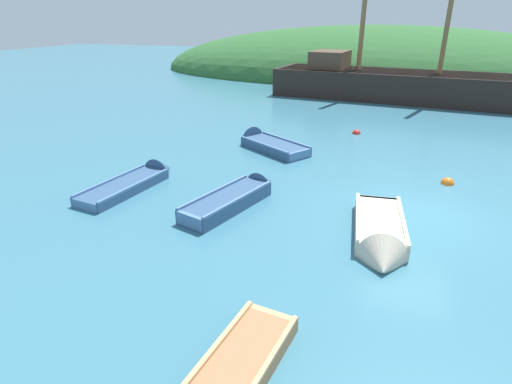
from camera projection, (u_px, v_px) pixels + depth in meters
The scene contains 9 objects.
ground_plane at pixel (415, 213), 11.18m from camera, with size 120.00×120.00×0.00m, color teal.
shore_hill at pixel (376, 73), 38.79m from camera, with size 41.98×20.75×8.52m, color #2D602D.
sailing_ship at pixel (389, 89), 26.48m from camera, with size 17.65×5.91×12.31m.
rowboat_outer_right at pixel (380, 237), 9.72m from camera, with size 1.40×3.49×1.09m.
rowboat_outer_left at pixel (138, 182), 13.09m from camera, with size 1.61×3.89×1.00m.
rowboat_far at pixel (265, 145), 16.79m from camera, with size 3.66×3.01×1.16m.
rowboat_center at pixel (238, 198), 11.79m from camera, with size 2.03×3.84×0.91m.
buoy_orange at pixel (447, 184), 13.17m from camera, with size 0.41×0.41×0.41m, color orange.
buoy_red at pixel (356, 134), 18.79m from camera, with size 0.37×0.37×0.37m, color red.
Camera 1 is at (-1.09, -10.90, 4.93)m, focal length 28.84 mm.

